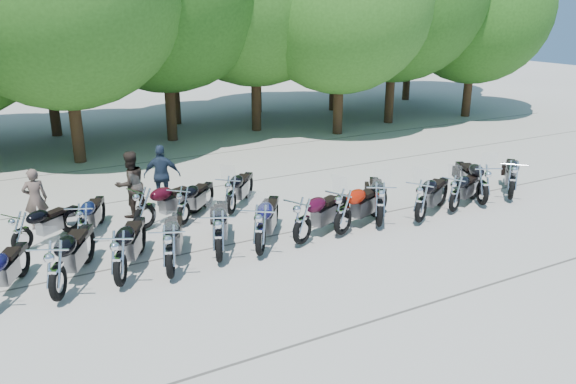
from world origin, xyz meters
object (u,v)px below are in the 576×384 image
motorcycle_10 (455,193)px  motorcycle_16 (183,204)px  motorcycle_1 (56,269)px  motorcycle_12 (513,179)px  motorcycle_13 (21,231)px  motorcycle_11 (483,184)px  rider_2 (162,175)px  motorcycle_17 (231,194)px  motorcycle_5 (260,229)px  motorcycle_2 (119,257)px  motorcycle_6 (302,220)px  motorcycle_4 (219,235)px  motorcycle_8 (380,203)px  rider_0 (35,199)px  motorcycle_7 (343,211)px  motorcycle_3 (170,250)px  motorcycle_15 (144,207)px  motorcycle_14 (83,223)px  motorcycle_9 (421,200)px  rider_1 (131,184)px

motorcycle_10 → motorcycle_16: size_ratio=1.01×
motorcycle_1 → motorcycle_10: motorcycle_1 is taller
motorcycle_10 → motorcycle_12: size_ratio=0.88×
motorcycle_10 → motorcycle_13: motorcycle_10 is taller
motorcycle_11 → rider_2: size_ratio=1.40×
motorcycle_17 → motorcycle_5: bearing=121.2°
motorcycle_2 → motorcycle_10: size_ratio=1.14×
motorcycle_11 → motorcycle_12: bearing=-158.7°
motorcycle_2 → motorcycle_6: motorcycle_2 is taller
motorcycle_2 → motorcycle_1: bearing=27.4°
motorcycle_4 → motorcycle_5: size_ratio=0.99×
motorcycle_8 → motorcycle_1: bearing=33.2°
motorcycle_12 → motorcycle_17: bearing=27.9°
motorcycle_1 → motorcycle_8: size_ratio=1.03×
motorcycle_12 → rider_2: (-9.14, 4.60, 0.19)m
motorcycle_10 → rider_0: rider_0 is taller
motorcycle_10 → motorcycle_13: size_ratio=1.06×
motorcycle_1 → motorcycle_5: size_ratio=1.01×
motorcycle_7 → motorcycle_4: bearing=66.4°
motorcycle_5 → motorcycle_6: motorcycle_5 is taller
motorcycle_3 → motorcycle_7: size_ratio=0.99×
motorcycle_4 → motorcycle_15: size_ratio=1.07×
motorcycle_7 → motorcycle_14: (-5.81, 2.44, -0.09)m
rider_2 → motorcycle_9: bearing=162.2°
motorcycle_15 → motorcycle_17: motorcycle_15 is taller
motorcycle_9 → motorcycle_16: 6.25m
motorcycle_4 → rider_2: 4.50m
motorcycle_3 → motorcycle_11: bearing=-156.3°
motorcycle_5 → motorcycle_14: motorcycle_5 is taller
motorcycle_9 → rider_1: bearing=27.3°
motorcycle_2 → rider_0: bearing=-49.0°
motorcycle_13 → rider_1: bearing=-101.1°
motorcycle_3 → motorcycle_10: bearing=-156.4°
rider_2 → motorcycle_16: bearing=112.2°
motorcycle_4 → rider_0: size_ratio=1.54×
motorcycle_6 → motorcycle_9: bearing=-119.7°
motorcycle_6 → motorcycle_12: 7.06m
motorcycle_9 → motorcycle_10: size_ratio=1.11×
motorcycle_14 → motorcycle_15: bearing=-145.9°
motorcycle_12 → rider_1: (-10.16, 4.10, 0.22)m
motorcycle_4 → motorcycle_1: bearing=26.4°
motorcycle_12 → motorcycle_15: motorcycle_12 is taller
motorcycle_11 → motorcycle_6: bearing=24.9°
motorcycle_3 → motorcycle_7: 4.51m
motorcycle_3 → motorcycle_4: size_ratio=0.99×
motorcycle_12 → rider_2: 10.23m
motorcycle_8 → motorcycle_15: motorcycle_8 is taller
motorcycle_1 → motorcycle_10: 10.37m
motorcycle_5 → motorcycle_13: motorcycle_5 is taller
motorcycle_17 → motorcycle_10: bearing=-166.1°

